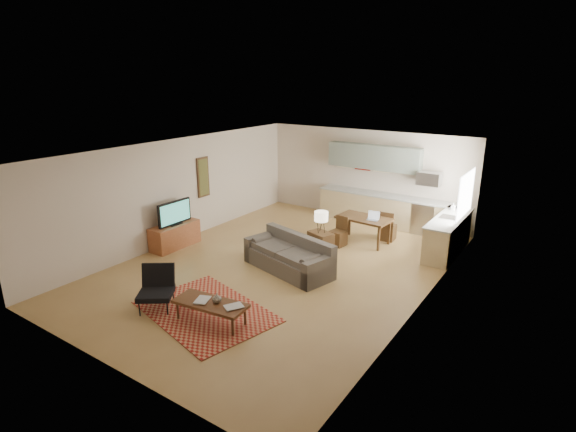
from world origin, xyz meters
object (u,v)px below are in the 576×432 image
Objects in this scene: sofa at (288,254)px; armchair at (156,290)px; tv_credenza at (175,235)px; dining_table at (363,230)px; coffee_table at (211,312)px; console_table at (321,246)px.

armchair is (-1.07, -2.85, 0.01)m from sofa.
tv_credenza is 0.97× the size of dining_table.
sofa is 2.65m from coffee_table.
sofa is 1.65× the size of dining_table.
armchair reaches higher than coffee_table.
coffee_table is at bearing -73.30° from console_table.
console_table is at bearing 34.98° from armchair.
console_table is at bearing 89.37° from sofa.
sofa is 3.05m from armchair.
tv_credenza is at bearing -158.14° from sofa.
coffee_table is (0.12, -2.64, -0.19)m from sofa.
armchair is 1.21× the size of console_table.
sofa reaches higher than console_table.
sofa is at bearing 7.22° from tv_credenza.
dining_table reaches higher than coffee_table.
armchair is at bearing -103.31° from dining_table.
armchair is at bearing -90.10° from console_table.
tv_credenza is 4.89m from dining_table.
armchair is 5.70m from dining_table.
armchair is at bearing -95.87° from sofa.
console_table is 0.49× the size of dining_table.
tv_credenza is at bearing -138.12° from dining_table.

